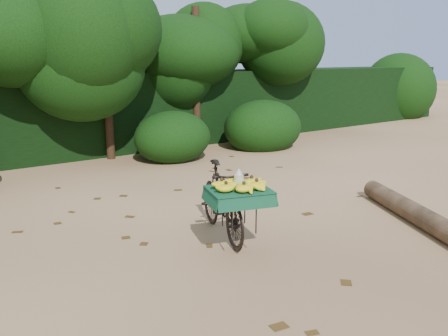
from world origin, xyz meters
TOP-DOWN VIEW (x-y plane):
  - ground at (0.00, 0.00)m, footprint 80.00×80.00m
  - vendor_bicycle at (-0.21, 0.10)m, footprint 1.01×1.72m
  - fallen_log at (1.88, -1.57)m, footprint 1.87×3.47m
  - hedge_backdrop at (0.00, 6.30)m, footprint 26.00×1.80m
  - tree_row at (-0.65, 5.50)m, footprint 14.50×2.00m
  - bush_clumps at (0.50, 4.30)m, footprint 8.80×1.70m
  - leaf_litter at (0.00, 0.65)m, footprint 7.00×7.30m

SIDE VIEW (x-z plane):
  - ground at x=0.00m, z-range 0.00..0.00m
  - leaf_litter at x=0.00m, z-range 0.00..0.01m
  - fallen_log at x=1.88m, z-range 0.00..0.27m
  - bush_clumps at x=0.50m, z-range 0.00..0.90m
  - vendor_bicycle at x=-0.21m, z-range 0.01..0.93m
  - hedge_backdrop at x=0.00m, z-range 0.00..1.80m
  - tree_row at x=-0.65m, z-range 0.00..4.00m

